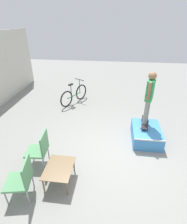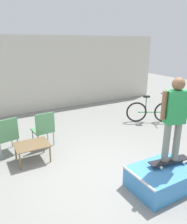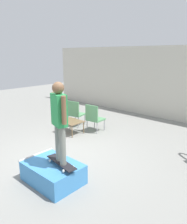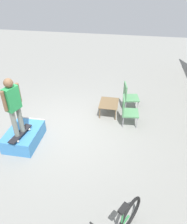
{
  "view_description": "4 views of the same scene",
  "coord_description": "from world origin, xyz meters",
  "px_view_note": "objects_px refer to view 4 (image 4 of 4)",
  "views": [
    {
      "loc": [
        -3.95,
        0.17,
        3.52
      ],
      "look_at": [
        0.41,
        0.72,
        1.11
      ],
      "focal_mm": 28.0,
      "sensor_mm": 36.0,
      "label": 1
    },
    {
      "loc": [
        -2.15,
        -3.47,
        2.77
      ],
      "look_at": [
        0.44,
        1.15,
        1.05
      ],
      "focal_mm": 35.0,
      "sensor_mm": 36.0,
      "label": 2
    },
    {
      "loc": [
        4.25,
        -3.45,
        2.67
      ],
      "look_at": [
        0.15,
        1.08,
        1.04
      ],
      "focal_mm": 35.0,
      "sensor_mm": 36.0,
      "label": 3
    },
    {
      "loc": [
        5.29,
        1.93,
        4.35
      ],
      "look_at": [
        0.33,
        1.06,
        0.99
      ],
      "focal_mm": 35.0,
      "sensor_mm": 36.0,
      "label": 4
    }
  ],
  "objects_px": {
    "skateboard_on_ramp": "(20,133)",
    "coffee_table": "(109,104)",
    "patio_chair_left": "(129,95)",
    "patio_chair_right": "(127,110)",
    "person_skater": "(13,103)",
    "skate_ramp_box": "(24,136)"
  },
  "relations": [
    {
      "from": "skateboard_on_ramp",
      "to": "patio_chair_left",
      "type": "relative_size",
      "value": 0.91
    },
    {
      "from": "skateboard_on_ramp",
      "to": "coffee_table",
      "type": "height_order",
      "value": "skateboard_on_ramp"
    },
    {
      "from": "skateboard_on_ramp",
      "to": "patio_chair_right",
      "type": "distance_m",
      "value": 3.32
    },
    {
      "from": "coffee_table",
      "to": "patio_chair_left",
      "type": "xyz_separation_m",
      "value": [
        -0.47,
        0.65,
        0.15
      ]
    },
    {
      "from": "skateboard_on_ramp",
      "to": "person_skater",
      "type": "distance_m",
      "value": 0.98
    },
    {
      "from": "person_skater",
      "to": "patio_chair_left",
      "type": "xyz_separation_m",
      "value": [
        -2.63,
        2.87,
        -0.95
      ]
    },
    {
      "from": "skateboard_on_ramp",
      "to": "coffee_table",
      "type": "bearing_deg",
      "value": 142.93
    },
    {
      "from": "patio_chair_left",
      "to": "patio_chair_right",
      "type": "relative_size",
      "value": 1.0
    },
    {
      "from": "patio_chair_left",
      "to": "patio_chair_right",
      "type": "xyz_separation_m",
      "value": [
        0.96,
        -0.0,
        0.0
      ]
    },
    {
      "from": "skate_ramp_box",
      "to": "skateboard_on_ramp",
      "type": "height_order",
      "value": "skateboard_on_ramp"
    },
    {
      "from": "person_skater",
      "to": "patio_chair_right",
      "type": "relative_size",
      "value": 1.68
    },
    {
      "from": "skateboard_on_ramp",
      "to": "person_skater",
      "type": "height_order",
      "value": "person_skater"
    },
    {
      "from": "coffee_table",
      "to": "person_skater",
      "type": "bearing_deg",
      "value": -45.71
    },
    {
      "from": "skate_ramp_box",
      "to": "person_skater",
      "type": "bearing_deg",
      "value": 12.54
    },
    {
      "from": "skate_ramp_box",
      "to": "skateboard_on_ramp",
      "type": "bearing_deg",
      "value": 12.54
    },
    {
      "from": "coffee_table",
      "to": "patio_chair_left",
      "type": "distance_m",
      "value": 0.81
    },
    {
      "from": "patio_chair_left",
      "to": "patio_chair_right",
      "type": "distance_m",
      "value": 0.96
    },
    {
      "from": "skateboard_on_ramp",
      "to": "person_skater",
      "type": "bearing_deg",
      "value": 0.0
    },
    {
      "from": "skate_ramp_box",
      "to": "coffee_table",
      "type": "bearing_deg",
      "value": 130.46
    },
    {
      "from": "skateboard_on_ramp",
      "to": "patio_chair_left",
      "type": "height_order",
      "value": "patio_chair_left"
    },
    {
      "from": "skate_ramp_box",
      "to": "patio_chair_left",
      "type": "bearing_deg",
      "value": 129.46
    },
    {
      "from": "skate_ramp_box",
      "to": "coffee_table",
      "type": "xyz_separation_m",
      "value": [
        -1.94,
        2.27,
        0.17
      ]
    }
  ]
}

